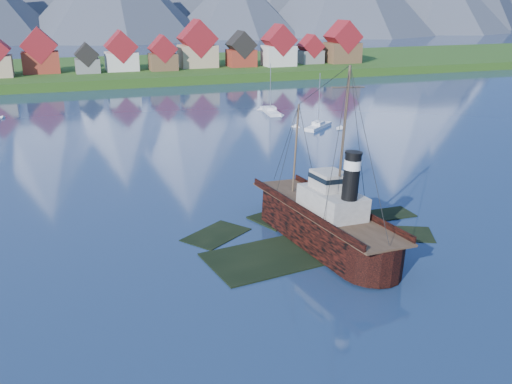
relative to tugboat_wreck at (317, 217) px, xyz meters
name	(u,v)px	position (x,y,z in m)	size (l,w,h in m)	color
ground	(303,244)	(-2.13, -0.79, -2.80)	(1400.00, 1400.00, 0.00)	#1B2D4B
shoal	(309,238)	(-0.35, 1.36, -3.14)	(31.71, 21.24, 1.14)	black
shore_bank	(123,73)	(-2.13, 169.21, -2.80)	(600.00, 80.00, 3.20)	#203F12
seawall	(138,87)	(-2.13, 131.21, -2.80)	(600.00, 2.50, 2.00)	#3F3D38
town	(27,57)	(-35.25, 151.40, 6.19)	(250.96, 16.69, 17.30)	maroon
tugboat_wreck	(317,217)	(0.00, 0.00, 0.00)	(6.50, 27.98, 22.18)	black
sailboat_d	(318,127)	(26.81, 55.97, -2.51)	(8.70, 7.71, 12.73)	silver
sailboat_e	(270,112)	(23.08, 76.29, -2.52)	(3.99, 11.30, 12.83)	silver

